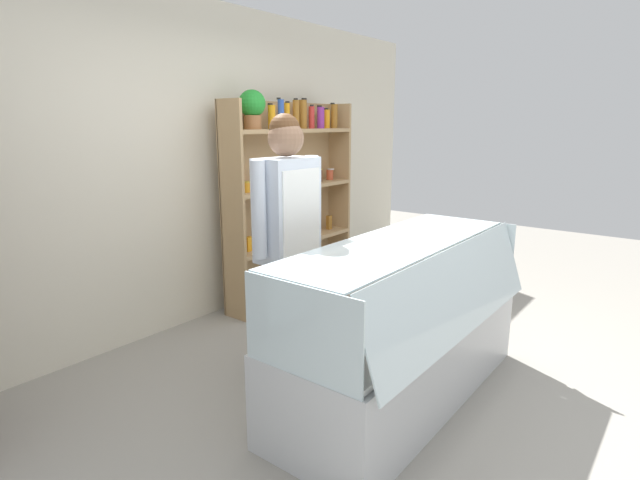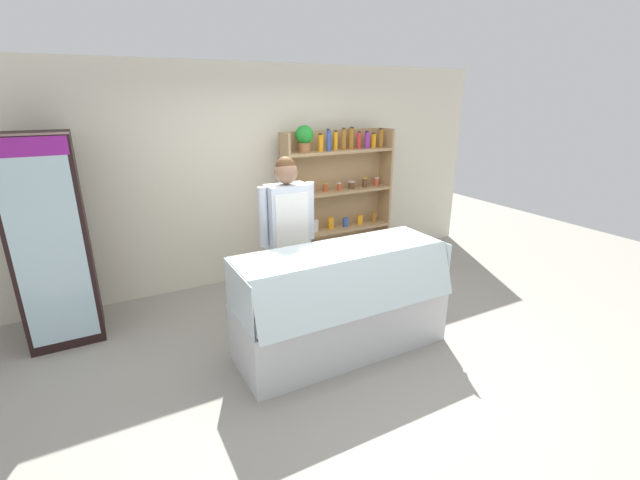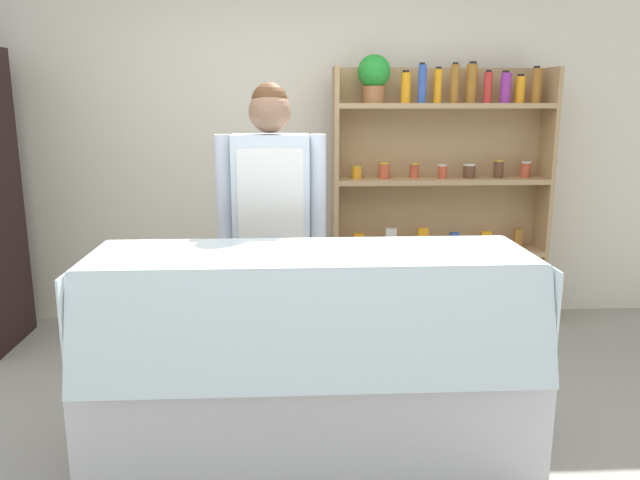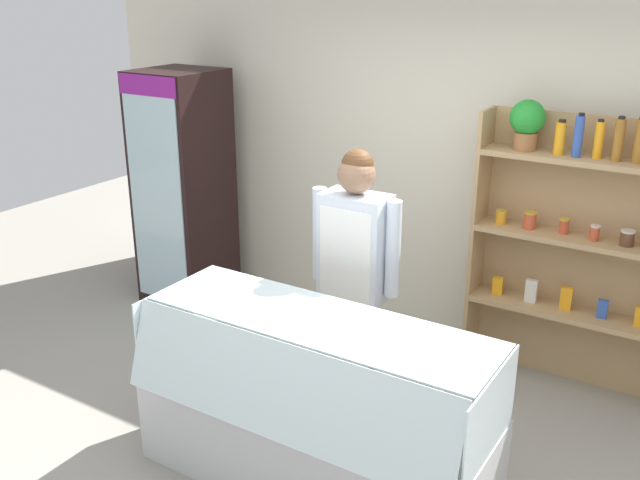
# 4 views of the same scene
# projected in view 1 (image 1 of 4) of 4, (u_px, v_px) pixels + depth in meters

# --- Properties ---
(ground_plane) EXTENTS (12.00, 12.00, 0.00)m
(ground_plane) POSITION_uv_depth(u_px,v_px,m) (391.00, 389.00, 3.27)
(ground_plane) COLOR gray
(back_wall) EXTENTS (6.80, 0.10, 2.70)m
(back_wall) POSITION_uv_depth(u_px,v_px,m) (184.00, 166.00, 4.18)
(back_wall) COLOR silver
(back_wall) RESTS_ON ground
(shelving_unit) EXTENTS (1.57, 0.29, 1.98)m
(shelving_unit) POSITION_uv_depth(u_px,v_px,m) (286.00, 186.00, 4.79)
(shelving_unit) COLOR tan
(shelving_unit) RESTS_ON ground
(deli_display_case) EXTENTS (1.98, 0.79, 1.01)m
(deli_display_case) POSITION_uv_depth(u_px,v_px,m) (402.00, 350.00, 3.12)
(deli_display_case) COLOR silver
(deli_display_case) RESTS_ON ground
(shop_clerk) EXTENTS (0.61, 0.25, 1.76)m
(shop_clerk) POSITION_uv_depth(u_px,v_px,m) (288.00, 224.00, 3.27)
(shop_clerk) COLOR #4C4233
(shop_clerk) RESTS_ON ground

